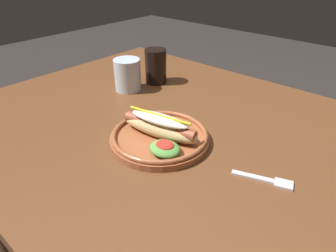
{
  "coord_description": "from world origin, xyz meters",
  "views": [
    {
      "loc": [
        0.45,
        -0.52,
        1.14
      ],
      "look_at": [
        0.03,
        -0.05,
        0.77
      ],
      "focal_mm": 31.88,
      "sensor_mm": 36.0,
      "label": 1
    }
  ],
  "objects_px": {
    "fork": "(267,180)",
    "water_cup": "(128,75)",
    "hot_dog_plate": "(160,134)",
    "soda_cup": "(156,66)"
  },
  "relations": [
    {
      "from": "hot_dog_plate",
      "to": "soda_cup",
      "type": "relative_size",
      "value": 2.06
    },
    {
      "from": "fork",
      "to": "water_cup",
      "type": "bearing_deg",
      "value": 147.4
    },
    {
      "from": "fork",
      "to": "water_cup",
      "type": "height_order",
      "value": "water_cup"
    },
    {
      "from": "hot_dog_plate",
      "to": "soda_cup",
      "type": "distance_m",
      "value": 0.38
    },
    {
      "from": "fork",
      "to": "soda_cup",
      "type": "height_order",
      "value": "soda_cup"
    },
    {
      "from": "fork",
      "to": "water_cup",
      "type": "xyz_separation_m",
      "value": [
        -0.55,
        0.12,
        0.05
      ]
    },
    {
      "from": "water_cup",
      "to": "hot_dog_plate",
      "type": "bearing_deg",
      "value": -28.95
    },
    {
      "from": "hot_dog_plate",
      "to": "fork",
      "type": "distance_m",
      "value": 0.26
    },
    {
      "from": "hot_dog_plate",
      "to": "water_cup",
      "type": "bearing_deg",
      "value": 151.05
    },
    {
      "from": "hot_dog_plate",
      "to": "water_cup",
      "type": "xyz_separation_m",
      "value": [
        -0.29,
        0.16,
        0.03
      ]
    }
  ]
}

